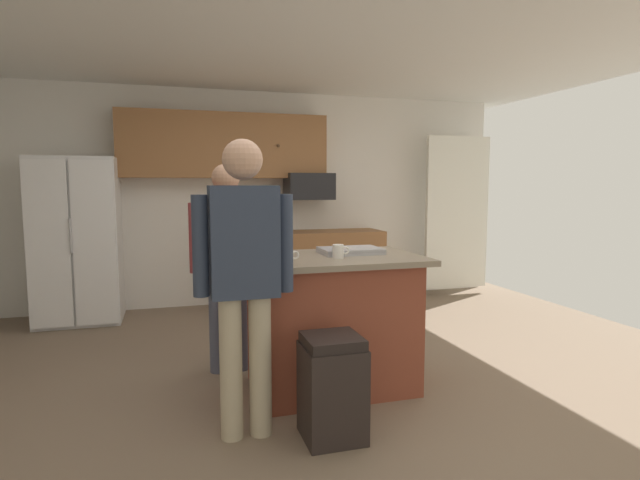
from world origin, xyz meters
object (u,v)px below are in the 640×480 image
(microwave_over_range, at_px, (309,186))
(trash_bin, at_px, (332,388))
(person_elder_center, at_px, (244,268))
(mug_ceramic_white, at_px, (339,251))
(kitchen_island, at_px, (332,322))
(refrigerator, at_px, (77,240))
(glass_stout_tall, at_px, (262,244))
(person_guest_by_door, at_px, (227,254))
(serving_tray, at_px, (350,251))
(mug_blue_stoneware, at_px, (287,256))

(microwave_over_range, relative_size, trash_bin, 0.92)
(person_elder_center, relative_size, trash_bin, 2.82)
(person_elder_center, relative_size, mug_ceramic_white, 14.24)
(microwave_over_range, relative_size, kitchen_island, 0.45)
(refrigerator, bearing_deg, microwave_over_range, 2.60)
(person_elder_center, relative_size, glass_stout_tall, 11.20)
(kitchen_island, xyz_separation_m, trash_bin, (-0.23, -0.70, -0.19))
(person_guest_by_door, distance_m, trash_bin, 1.48)
(serving_tray, bearing_deg, mug_blue_stoneware, -147.39)
(mug_blue_stoneware, distance_m, serving_tray, 0.67)
(mug_blue_stoneware, bearing_deg, glass_stout_tall, 98.00)
(microwave_over_range, xyz_separation_m, person_guest_by_door, (-1.23, -2.07, -0.51))
(person_elder_center, distance_m, trash_bin, 0.86)
(person_elder_center, distance_m, serving_tray, 1.08)
(refrigerator, xyz_separation_m, microwave_over_range, (2.60, 0.12, 0.57))
(refrigerator, xyz_separation_m, person_guest_by_door, (1.37, -1.95, 0.06))
(refrigerator, relative_size, person_elder_center, 1.02)
(kitchen_island, xyz_separation_m, person_guest_by_door, (-0.68, 0.56, 0.45))
(kitchen_island, distance_m, mug_blue_stoneware, 0.71)
(microwave_over_range, bearing_deg, kitchen_island, -101.93)
(glass_stout_tall, xyz_separation_m, mug_ceramic_white, (0.47, -0.34, -0.03))
(microwave_over_range, distance_m, person_elder_center, 3.44)
(trash_bin, bearing_deg, microwave_over_range, 76.81)
(kitchen_island, bearing_deg, refrigerator, 129.14)
(microwave_over_range, distance_m, kitchen_island, 2.85)
(trash_bin, bearing_deg, mug_ceramic_white, 68.24)
(microwave_over_range, xyz_separation_m, mug_ceramic_white, (-0.55, -2.74, -0.44))
(person_guest_by_door, relative_size, person_elder_center, 0.95)
(mug_blue_stoneware, bearing_deg, trash_bin, -69.33)
(person_guest_by_door, xyz_separation_m, trash_bin, (0.45, -1.26, -0.63))
(glass_stout_tall, distance_m, mug_ceramic_white, 0.58)
(person_elder_center, bearing_deg, mug_blue_stoneware, 3.73)
(trash_bin, bearing_deg, mug_blue_stoneware, 110.67)
(microwave_over_range, xyz_separation_m, mug_blue_stoneware, (-0.95, -2.90, -0.43))
(microwave_over_range, bearing_deg, refrigerator, -177.40)
(person_elder_center, relative_size, mug_blue_stoneware, 13.44)
(person_elder_center, xyz_separation_m, mug_ceramic_white, (0.71, 0.43, 0.02))
(mug_ceramic_white, distance_m, mug_blue_stoneware, 0.43)
(refrigerator, xyz_separation_m, kitchen_island, (2.04, -2.51, -0.39))
(mug_ceramic_white, bearing_deg, trash_bin, -111.76)
(refrigerator, xyz_separation_m, mug_blue_stoneware, (1.65, -2.78, 0.14))
(person_elder_center, xyz_separation_m, glass_stout_tall, (0.24, 0.77, 0.05))
(refrigerator, bearing_deg, kitchen_island, -50.86)
(glass_stout_tall, relative_size, mug_ceramic_white, 1.27)
(refrigerator, relative_size, person_guest_by_door, 1.08)
(person_elder_center, bearing_deg, microwave_over_range, 30.76)
(kitchen_island, distance_m, person_elder_center, 1.02)
(refrigerator, distance_m, glass_stout_tall, 2.78)
(kitchen_island, relative_size, mug_blue_stoneware, 9.78)
(kitchen_island, bearing_deg, serving_tray, 28.29)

